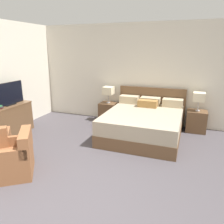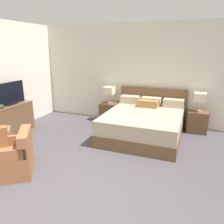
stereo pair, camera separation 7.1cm
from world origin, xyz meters
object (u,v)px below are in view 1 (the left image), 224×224
(table_lamp_left, at_px, (108,91))
(table_lamp_right, at_px, (199,97))
(nightstand_right, at_px, (196,121))
(bed, at_px, (144,123))
(dresser, at_px, (10,119))
(nightstand_left, at_px, (108,112))
(tv, at_px, (8,94))
(armchair_companion, at_px, (13,159))

(table_lamp_left, xyz_separation_m, table_lamp_right, (2.42, 0.00, 0.00))
(nightstand_right, bearing_deg, table_lamp_right, 90.00)
(bed, distance_m, dresser, 3.28)
(nightstand_left, height_order, table_lamp_right, table_lamp_right)
(table_lamp_left, bearing_deg, nightstand_left, -90.00)
(dresser, bearing_deg, table_lamp_right, 22.62)
(bed, distance_m, table_lamp_left, 1.54)
(nightstand_right, xyz_separation_m, tv, (-4.32, -1.77, 0.74))
(tv, distance_m, armchair_companion, 2.15)
(nightstand_left, bearing_deg, table_lamp_left, 90.00)
(nightstand_left, height_order, nightstand_right, same)
(nightstand_left, relative_size, armchair_companion, 0.57)
(dresser, bearing_deg, table_lamp_left, 43.47)
(nightstand_right, height_order, tv, tv)
(nightstand_right, bearing_deg, armchair_companion, -132.10)
(table_lamp_left, height_order, dresser, table_lamp_left)
(armchair_companion, bearing_deg, tv, 134.73)
(table_lamp_left, distance_m, dresser, 2.67)
(bed, xyz_separation_m, table_lamp_left, (-1.21, 0.75, 0.58))
(nightstand_left, distance_m, table_lamp_left, 0.63)
(bed, relative_size, tv, 2.21)
(nightstand_left, bearing_deg, armchair_companion, -98.43)
(nightstand_left, distance_m, dresser, 2.62)
(dresser, xyz_separation_m, tv, (0.00, 0.03, 0.62))
(nightstand_right, height_order, armchair_companion, armchair_companion)
(nightstand_right, relative_size, table_lamp_right, 1.17)
(table_lamp_left, bearing_deg, table_lamp_right, 0.00)
(nightstand_right, relative_size, dresser, 0.48)
(bed, height_order, dresser, bed)
(table_lamp_right, bearing_deg, tv, -157.67)
(nightstand_right, bearing_deg, bed, -148.26)
(bed, height_order, tv, tv)
(table_lamp_left, distance_m, armchair_companion, 3.30)
(tv, bearing_deg, nightstand_right, 22.31)
(bed, relative_size, nightstand_right, 3.76)
(bed, relative_size, dresser, 1.82)
(table_lamp_left, height_order, armchair_companion, table_lamp_left)
(tv, xyz_separation_m, armchair_companion, (1.42, -1.43, -0.73))
(table_lamp_left, relative_size, table_lamp_right, 1.00)
(nightstand_left, distance_m, armchair_companion, 3.24)
(nightstand_right, distance_m, table_lamp_left, 2.50)
(table_lamp_right, xyz_separation_m, dresser, (-4.32, -1.80, -0.52))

